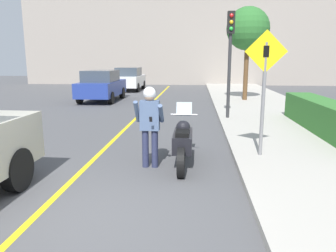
{
  "coord_description": "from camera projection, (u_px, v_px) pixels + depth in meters",
  "views": [
    {
      "loc": [
        1.72,
        -4.21,
        2.26
      ],
      "look_at": [
        1.11,
        2.9,
        0.8
      ],
      "focal_mm": 35.0,
      "sensor_mm": 36.0,
      "label": 1
    }
  ],
  "objects": [
    {
      "name": "ground_plane",
      "position": [
        74.0,
        220.0,
        4.71
      ],
      "size": [
        80.0,
        80.0,
        0.0
      ],
      "primitive_type": "plane",
      "color": "#4C4C4F"
    },
    {
      "name": "sidewalk_curb",
      "position": [
        318.0,
        149.0,
        8.2
      ],
      "size": [
        4.4,
        44.0,
        0.14
      ],
      "color": "#ADA89E",
      "rests_on": "ground"
    },
    {
      "name": "road_center_line",
      "position": [
        124.0,
        130.0,
        10.61
      ],
      "size": [
        0.12,
        36.0,
        0.01
      ],
      "color": "yellow",
      "rests_on": "ground"
    },
    {
      "name": "building_backdrop",
      "position": [
        178.0,
        36.0,
        29.24
      ],
      "size": [
        28.0,
        1.2,
        8.54
      ],
      "color": "gray",
      "rests_on": "ground"
    },
    {
      "name": "motorcycle",
      "position": [
        183.0,
        142.0,
        7.14
      ],
      "size": [
        0.62,
        2.27,
        1.28
      ],
      "color": "black",
      "rests_on": "ground"
    },
    {
      "name": "person_biker",
      "position": [
        150.0,
        119.0,
        6.8
      ],
      "size": [
        0.59,
        0.47,
        1.71
      ],
      "color": "#282D4C",
      "rests_on": "ground"
    },
    {
      "name": "crossing_sign",
      "position": [
        264.0,
        82.0,
        7.1
      ],
      "size": [
        0.91,
        0.08,
        2.74
      ],
      "color": "slate",
      "rests_on": "sidewalk_curb"
    },
    {
      "name": "traffic_light",
      "position": [
        230.0,
        45.0,
        11.65
      ],
      "size": [
        0.26,
        0.3,
        3.78
      ],
      "color": "#2D2D30",
      "rests_on": "sidewalk_curb"
    },
    {
      "name": "hedge_row",
      "position": [
        327.0,
        117.0,
        9.64
      ],
      "size": [
        0.9,
        5.96,
        0.89
      ],
      "color": "#33702D",
      "rests_on": "sidewalk_curb"
    },
    {
      "name": "street_tree",
      "position": [
        248.0,
        29.0,
        16.83
      ],
      "size": [
        2.2,
        2.2,
        4.78
      ],
      "color": "brown",
      "rests_on": "sidewalk_curb"
    },
    {
      "name": "parked_car_blue",
      "position": [
        102.0,
        85.0,
        17.98
      ],
      "size": [
        1.88,
        4.2,
        1.68
      ],
      "color": "black",
      "rests_on": "ground"
    },
    {
      "name": "parked_car_white",
      "position": [
        129.0,
        79.0,
        24.14
      ],
      "size": [
        1.88,
        4.2,
        1.68
      ],
      "color": "black",
      "rests_on": "ground"
    }
  ]
}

